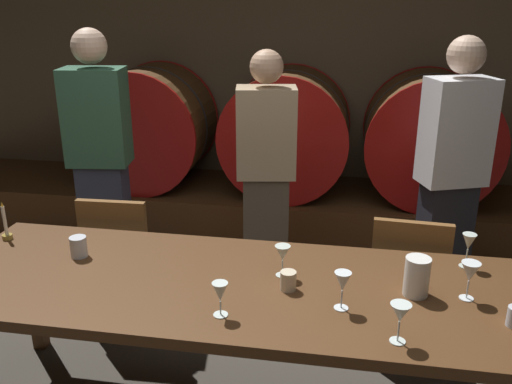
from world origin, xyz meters
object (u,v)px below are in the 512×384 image
(wine_glass_right, at_px, (470,273))
(wine_glass_far_right, at_px, (469,243))
(cup_left, at_px, (79,247))
(cup_center, at_px, (288,281))
(wine_glass_far_left, at_px, (220,293))
(wine_glass_left, at_px, (283,254))
(chair_right, at_px, (407,280))
(guest_center, at_px, (266,174))
(guest_right, at_px, (451,178))
(chair_left, at_px, (122,256))
(pitcher, at_px, (417,276))
(wine_barrel_left, at_px, (150,126))
(wine_barrel_center, at_px, (287,132))
(dining_table, at_px, (239,295))
(candle_center, at_px, (6,229))
(wine_glass_center_left, at_px, (343,283))
(wine_glass_center_right, at_px, (400,314))
(guest_left, at_px, (101,166))
(wine_barrel_right, at_px, (429,138))

(wine_glass_right, distance_m, wine_glass_far_right, 0.30)
(cup_left, bearing_deg, cup_center, -7.90)
(wine_glass_far_left, height_order, wine_glass_left, wine_glass_left)
(chair_right, relative_size, guest_center, 0.53)
(guest_right, bearing_deg, wine_glass_far_right, 66.00)
(chair_left, xyz_separation_m, guest_center, (0.78, 0.62, 0.36))
(pitcher, xyz_separation_m, wine_glass_right, (0.21, 0.00, 0.04))
(wine_barrel_left, relative_size, guest_right, 0.57)
(guest_right, bearing_deg, wine_barrel_left, -43.22)
(wine_barrel_center, height_order, guest_center, guest_center)
(dining_table, distance_m, cup_center, 0.25)
(candle_center, distance_m, wine_glass_right, 2.27)
(candle_center, distance_m, wine_glass_left, 1.47)
(wine_barrel_left, relative_size, chair_right, 1.14)
(candle_center, relative_size, wine_glass_left, 1.40)
(guest_center, relative_size, wine_glass_left, 11.08)
(dining_table, xyz_separation_m, wine_glass_far_right, (1.02, 0.33, 0.19))
(wine_barrel_left, distance_m, cup_center, 2.64)
(wine_glass_center_left, relative_size, cup_left, 1.61)
(guest_center, distance_m, candle_center, 1.60)
(wine_barrel_center, bearing_deg, cup_center, -83.11)
(dining_table, bearing_deg, wine_glass_center_left, -16.54)
(chair_left, relative_size, candle_center, 4.23)
(chair_right, bearing_deg, candle_center, 15.20)
(pitcher, distance_m, wine_glass_left, 0.58)
(pitcher, relative_size, cup_left, 1.68)
(wine_glass_left, height_order, wine_glass_far_right, wine_glass_far_right)
(wine_barrel_center, bearing_deg, candle_center, -122.27)
(dining_table, distance_m, guest_center, 1.31)
(wine_barrel_center, bearing_deg, wine_glass_center_right, -74.31)
(pitcher, distance_m, cup_center, 0.54)
(wine_glass_center_right, bearing_deg, chair_left, 146.27)
(wine_glass_far_left, bearing_deg, cup_center, 45.60)
(chair_left, bearing_deg, wine_glass_center_right, 143.98)
(guest_left, height_order, guest_right, guest_left)
(wine_barrel_right, bearing_deg, pitcher, -97.82)
(guest_left, distance_m, pitcher, 2.15)
(wine_barrel_right, height_order, wine_glass_center_left, wine_barrel_right)
(wine_glass_far_left, bearing_deg, wine_barrel_right, 66.38)
(pitcher, bearing_deg, guest_center, 123.45)
(chair_left, height_order, guest_left, guest_left)
(candle_center, height_order, cup_left, candle_center)
(guest_right, bearing_deg, wine_barrel_center, -60.86)
(guest_right, height_order, cup_center, guest_right)
(wine_barrel_right, xyz_separation_m, cup_left, (-1.88, -2.08, -0.10))
(guest_left, relative_size, wine_glass_center_right, 11.18)
(pitcher, relative_size, wine_glass_center_right, 1.08)
(wine_barrel_left, height_order, guest_left, guest_left)
(chair_left, height_order, wine_glass_center_right, wine_glass_center_right)
(chair_right, bearing_deg, cup_center, 53.51)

